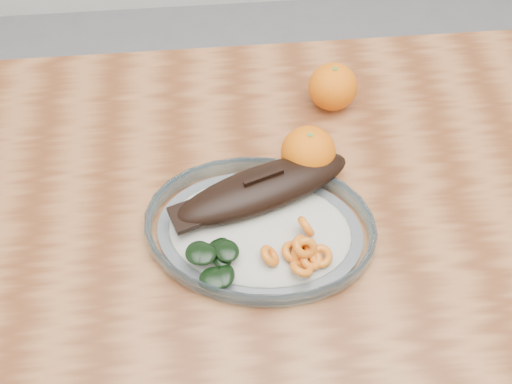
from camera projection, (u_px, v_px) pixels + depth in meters
dining_table at (320, 264)px, 1.00m from camera, size 1.20×0.80×0.75m
plated_meal at (260, 225)px, 0.90m from camera, size 0.68×0.68×0.08m
orange_left at (308, 153)px, 0.95m from camera, size 0.08×0.08×0.08m
orange_right at (333, 87)px, 1.03m from camera, size 0.08×0.08×0.08m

